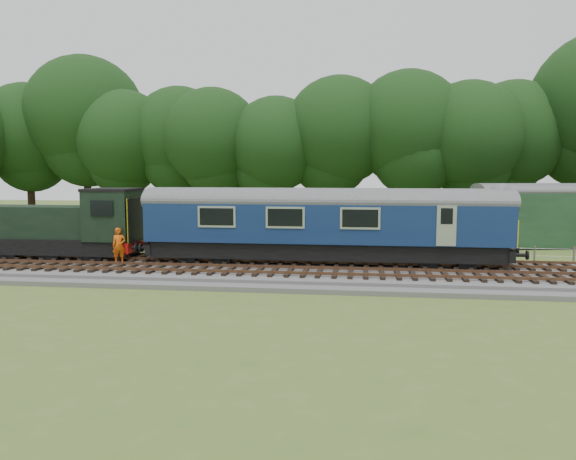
# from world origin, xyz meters

# --- Properties ---
(ground) EXTENTS (120.00, 120.00, 0.00)m
(ground) POSITION_xyz_m (0.00, 0.00, 0.00)
(ground) COLOR #466926
(ground) RESTS_ON ground
(ballast) EXTENTS (70.00, 7.00, 0.35)m
(ballast) POSITION_xyz_m (0.00, 0.00, 0.17)
(ballast) COLOR #4C4C4F
(ballast) RESTS_ON ground
(track_north) EXTENTS (67.20, 2.40, 0.21)m
(track_north) POSITION_xyz_m (0.00, 1.40, 0.42)
(track_north) COLOR black
(track_north) RESTS_ON ballast
(track_south) EXTENTS (67.20, 2.40, 0.21)m
(track_south) POSITION_xyz_m (0.00, -1.60, 0.42)
(track_south) COLOR black
(track_south) RESTS_ON ballast
(fence) EXTENTS (64.00, 0.12, 1.00)m
(fence) POSITION_xyz_m (0.00, 4.50, 0.00)
(fence) COLOR #6B6054
(fence) RESTS_ON ground
(tree_line) EXTENTS (70.00, 8.00, 18.00)m
(tree_line) POSITION_xyz_m (0.00, 22.00, 0.00)
(tree_line) COLOR black
(tree_line) RESTS_ON ground
(dmu_railcar) EXTENTS (18.05, 2.86, 3.88)m
(dmu_railcar) POSITION_xyz_m (4.90, 1.40, 2.61)
(dmu_railcar) COLOR black
(dmu_railcar) RESTS_ON ground
(shunter_loco) EXTENTS (8.91, 2.60, 3.38)m
(shunter_loco) POSITION_xyz_m (-9.03, 1.40, 1.97)
(shunter_loco) COLOR black
(shunter_loco) RESTS_ON ground
(worker) EXTENTS (0.79, 0.72, 1.80)m
(worker) POSITION_xyz_m (-5.38, -0.09, 1.25)
(worker) COLOR #E1550B
(worker) RESTS_ON ballast
(shed) EXTENTS (4.16, 4.16, 2.57)m
(shed) POSITION_xyz_m (16.93, 12.19, 1.31)
(shed) COLOR #19381D
(shed) RESTS_ON ground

